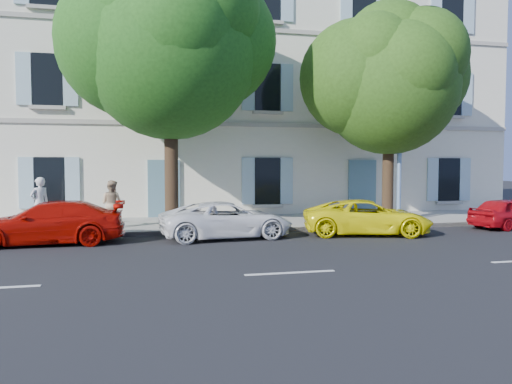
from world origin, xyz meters
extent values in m
plane|color=black|center=(0.00, 0.00, 0.00)|extent=(90.00, 90.00, 0.00)
cube|color=#A09E96|center=(0.00, 4.45, 0.07)|extent=(36.00, 4.50, 0.15)
cube|color=#9E998E|center=(0.00, 2.28, 0.08)|extent=(36.00, 0.16, 0.16)
cube|color=silver|center=(0.00, 10.20, 6.00)|extent=(28.00, 7.00, 12.00)
imported|color=#A70C04|center=(-5.75, 1.25, 0.63)|extent=(4.33, 1.77, 1.25)
imported|color=white|center=(-0.50, 1.24, 0.58)|extent=(4.32, 2.29, 1.16)
imported|color=#FDF00A|center=(4.15, 0.98, 0.58)|extent=(4.51, 2.88, 1.16)
imported|color=#B60B14|center=(9.91, 1.38, 0.56)|extent=(3.50, 2.14, 1.11)
cylinder|color=#3A2819|center=(-2.07, 3.49, 2.04)|extent=(0.47, 0.47, 3.77)
ellipsoid|color=#27691A|center=(-2.07, 3.49, 6.19)|extent=(6.04, 6.04, 6.64)
cylinder|color=#3A2819|center=(6.08, 3.25, 1.74)|extent=(0.42, 0.42, 3.19)
ellipsoid|color=#35661A|center=(6.08, 3.25, 5.28)|extent=(5.18, 5.18, 5.70)
cylinder|color=#7293BF|center=(6.40, 3.00, 4.25)|extent=(0.16, 0.16, 8.19)
imported|color=silver|center=(-6.43, 3.72, 1.02)|extent=(0.76, 0.71, 1.74)
imported|color=tan|center=(-4.10, 3.60, 0.96)|extent=(0.99, 0.94, 1.62)
camera|label=1|loc=(-3.08, -14.14, 2.35)|focal=35.00mm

